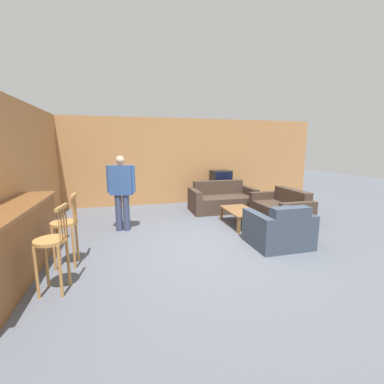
{
  "coord_description": "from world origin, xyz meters",
  "views": [
    {
      "loc": [
        -1.47,
        -4.15,
        1.78
      ],
      "look_at": [
        -0.16,
        0.83,
        0.85
      ],
      "focal_mm": 24.0,
      "sensor_mm": 36.0,
      "label": 1
    }
  ],
  "objects": [
    {
      "name": "person_by_window",
      "position": [
        -1.56,
        1.31,
        0.89
      ],
      "size": [
        0.58,
        0.28,
        1.58
      ],
      "color": "#384260",
      "rests_on": "ground_plane"
    },
    {
      "name": "loveseat_right",
      "position": [
        2.07,
        1.02,
        0.28
      ],
      "size": [
        0.85,
        1.47,
        0.77
      ],
      "color": "#423328",
      "rests_on": "ground_plane"
    },
    {
      "name": "ground_plane",
      "position": [
        0.0,
        0.0,
        0.0
      ],
      "size": [
        24.0,
        24.0,
        0.0
      ],
      "primitive_type": "plane",
      "color": "#565B66"
    },
    {
      "name": "wall_back",
      "position": [
        0.0,
        3.68,
        1.3
      ],
      "size": [
        9.4,
        0.08,
        2.6
      ],
      "color": "#B27A47",
      "rests_on": "ground_plane"
    },
    {
      "name": "bar_counter",
      "position": [
        -2.95,
        -0.52,
        0.5
      ],
      "size": [
        0.55,
        2.76,
        0.98
      ],
      "color": "brown",
      "rests_on": "ground_plane"
    },
    {
      "name": "coffee_table",
      "position": [
        1.01,
        0.99,
        0.31
      ],
      "size": [
        0.61,
        1.06,
        0.36
      ],
      "color": "brown",
      "rests_on": "ground_plane"
    },
    {
      "name": "bar_chair_near",
      "position": [
        -2.36,
        -0.9,
        0.58
      ],
      "size": [
        0.43,
        0.43,
        1.09
      ],
      "color": "#B77F42",
      "rests_on": "ground_plane"
    },
    {
      "name": "couch_far",
      "position": [
        1.1,
        2.39,
        0.29
      ],
      "size": [
        1.76,
        0.92,
        0.8
      ],
      "color": "#423328",
      "rests_on": "ground_plane"
    },
    {
      "name": "armchair_near",
      "position": [
        1.16,
        -0.29,
        0.29
      ],
      "size": [
        0.99,
        0.87,
        0.78
      ],
      "color": "#384251",
      "rests_on": "ground_plane"
    },
    {
      "name": "tv",
      "position": [
        1.39,
        3.25,
        0.79
      ],
      "size": [
        0.59,
        0.5,
        0.48
      ],
      "color": "black",
      "rests_on": "tv_unit"
    },
    {
      "name": "bar_chair_mid",
      "position": [
        -2.36,
        -0.17,
        0.58
      ],
      "size": [
        0.38,
        0.38,
        1.09
      ],
      "color": "#B77F42",
      "rests_on": "ground_plane"
    },
    {
      "name": "tv_unit",
      "position": [
        1.39,
        3.26,
        0.27
      ],
      "size": [
        1.11,
        0.55,
        0.55
      ],
      "color": "#2D2319",
      "rests_on": "ground_plane"
    },
    {
      "name": "wall_left",
      "position": [
        -3.29,
        1.34,
        1.3
      ],
      "size": [
        0.08,
        8.68,
        2.6
      ],
      "color": "#B27A47",
      "rests_on": "ground_plane"
    }
  ]
}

